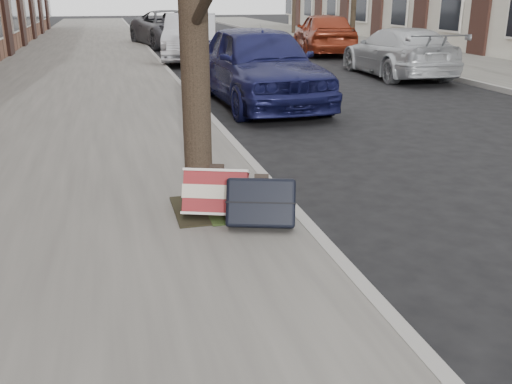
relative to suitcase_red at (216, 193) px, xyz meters
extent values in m
plane|color=black|center=(2.04, -1.01, -0.35)|extent=(120.00, 120.00, 0.00)
cube|color=slate|center=(-1.66, 13.99, -0.29)|extent=(5.00, 70.00, 0.12)
cube|color=slate|center=(9.84, 13.99, -0.29)|extent=(4.00, 70.00, 0.12)
cube|color=black|center=(0.04, 0.19, -0.23)|extent=(0.85, 0.85, 0.02)
cube|color=maroon|center=(0.00, 0.00, 0.00)|extent=(0.68, 0.52, 0.47)
cube|color=black|center=(0.34, -0.39, 0.01)|extent=(0.70, 0.54, 0.49)
imported|color=#141644|center=(2.07, 6.22, 0.45)|extent=(2.12, 4.79, 1.60)
imported|color=#B8B9C1|center=(1.92, 14.51, 0.42)|extent=(2.48, 4.90, 1.54)
imported|color=#3A3A3F|center=(1.89, 20.17, 0.40)|extent=(3.43, 5.78, 1.51)
imported|color=#B0B3B7|center=(6.79, 9.32, 0.30)|extent=(2.05, 4.59, 1.31)
imported|color=maroon|center=(7.02, 15.55, 0.42)|extent=(2.58, 4.78, 1.55)
camera|label=1|loc=(-0.91, -5.06, 1.79)|focal=40.00mm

